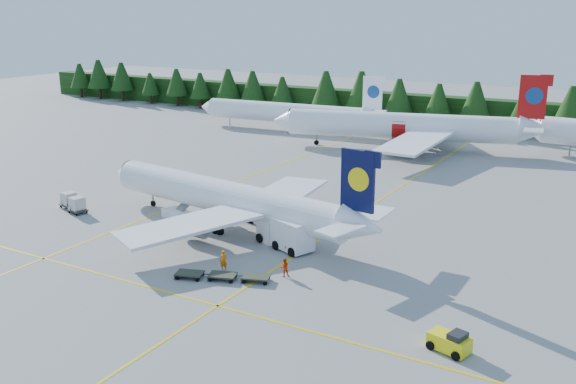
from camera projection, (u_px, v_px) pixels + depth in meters
The scene contains 16 objects.
ground at pixel (203, 266), 58.10m from camera, with size 320.00×320.00×0.00m, color gray.
taxi_stripe_a at pixel (211, 192), 81.50m from camera, with size 0.25×120.00×0.01m, color yellow.
taxi_stripe_b at pixel (354, 217), 71.88m from camera, with size 0.25×120.00×0.01m, color yellow.
taxi_stripe_cross at pixel (159, 290), 53.10m from camera, with size 80.00×0.25×0.01m, color yellow.
treeline_hedge at pixel (457, 113), 125.61m from camera, with size 220.00×4.00×6.00m, color black.
airliner_navy at pixel (220, 196), 68.46m from camera, with size 36.01×29.43×10.51m.
airliner_red at pixel (395, 126), 106.01m from camera, with size 42.94×34.87×12.75m.
airliner_far_left at pixel (280, 112), 123.34m from camera, with size 38.03×6.52×11.05m.
airstairs at pixel (179, 212), 71.07m from camera, with size 4.31×5.68×3.36m.
service_truck at pixel (285, 232), 62.38m from camera, with size 6.75×4.40×3.07m.
baggage_tug at pixel (450, 342), 43.37m from camera, with size 3.04×2.14×1.47m.
dolly_train at pixel (223, 275), 55.02m from camera, with size 8.06×4.35×0.14m.
uld_pair at pixel (73, 202), 73.90m from camera, with size 4.73×2.88×1.56m.
crew_a at pixel (224, 261), 56.76m from camera, with size 0.69×0.45×1.88m, color #F76605.
crew_b at pixel (285, 267), 55.62m from camera, with size 0.80×0.63×1.65m, color red.
crew_c at pixel (289, 244), 60.96m from camera, with size 0.76×0.52×1.85m, color #EF4805.
Camera 1 is at (33.70, -42.97, 22.33)m, focal length 40.00 mm.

